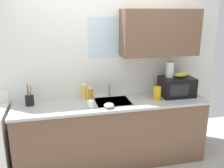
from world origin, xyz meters
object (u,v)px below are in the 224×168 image
(dish_soap_bottle_orange, at_px, (91,93))
(mug_white, at_px, (91,104))
(banana_bunch, at_px, (181,75))
(small_bowl, at_px, (109,105))
(dish_soap_bottle_yellow, at_px, (84,91))
(cereal_canister, at_px, (157,93))
(paper_towel_roll, at_px, (170,69))
(microwave, at_px, (177,87))
(utensil_crock, at_px, (30,100))

(dish_soap_bottle_orange, height_order, mug_white, dish_soap_bottle_orange)
(banana_bunch, height_order, small_bowl, banana_bunch)
(dish_soap_bottle_yellow, xyz_separation_m, cereal_canister, (0.97, -0.24, -0.02))
(paper_towel_roll, relative_size, dish_soap_bottle_yellow, 0.90)
(dish_soap_bottle_yellow, bearing_deg, microwave, -6.29)
(banana_bunch, distance_m, small_bowl, 1.16)
(dish_soap_bottle_orange, bearing_deg, mug_white, -97.92)
(utensil_crock, bearing_deg, banana_bunch, -1.93)
(microwave, relative_size, dish_soap_bottle_orange, 2.35)
(banana_bunch, bearing_deg, dish_soap_bottle_yellow, 174.01)
(dish_soap_bottle_orange, relative_size, mug_white, 2.06)
(dish_soap_bottle_orange, distance_m, mug_white, 0.29)
(paper_towel_roll, relative_size, mug_white, 2.32)
(mug_white, relative_size, small_bowl, 0.73)
(banana_bunch, height_order, cereal_canister, banana_bunch)
(paper_towel_roll, xyz_separation_m, utensil_crock, (-1.92, 0.02, -0.31))
(paper_towel_roll, distance_m, cereal_canister, 0.40)
(dish_soap_bottle_yellow, height_order, mug_white, dish_soap_bottle_yellow)
(dish_soap_bottle_yellow, relative_size, utensil_crock, 0.83)
(dish_soap_bottle_yellow, relative_size, small_bowl, 1.87)
(mug_white, bearing_deg, paper_towel_roll, 11.62)
(microwave, bearing_deg, cereal_canister, -163.83)
(mug_white, bearing_deg, banana_bunch, 8.21)
(banana_bunch, distance_m, paper_towel_roll, 0.18)
(banana_bunch, bearing_deg, utensil_crock, 178.07)
(cereal_canister, xyz_separation_m, small_bowl, (-0.71, -0.15, -0.06))
(banana_bunch, height_order, dish_soap_bottle_orange, banana_bunch)
(paper_towel_roll, relative_size, utensil_crock, 0.75)
(dish_soap_bottle_yellow, relative_size, mug_white, 2.57)
(dish_soap_bottle_yellow, height_order, cereal_canister, dish_soap_bottle_yellow)
(dish_soap_bottle_yellow, height_order, utensil_crock, utensil_crock)
(dish_soap_bottle_orange, height_order, utensil_crock, utensil_crock)
(mug_white, xyz_separation_m, small_bowl, (0.22, -0.06, -0.02))
(dish_soap_bottle_yellow, distance_m, cereal_canister, 1.00)
(small_bowl, bearing_deg, paper_towel_roll, 17.58)
(small_bowl, bearing_deg, utensil_crock, 161.88)
(microwave, height_order, small_bowl, microwave)
(dish_soap_bottle_yellow, bearing_deg, banana_bunch, -5.99)
(dish_soap_bottle_orange, xyz_separation_m, dish_soap_bottle_yellow, (-0.08, 0.05, 0.02))
(cereal_canister, xyz_separation_m, utensil_crock, (-1.68, 0.17, -0.02))
(banana_bunch, relative_size, small_bowl, 1.54)
(banana_bunch, height_order, utensil_crock, banana_bunch)
(small_bowl, bearing_deg, banana_bunch, 12.84)
(microwave, distance_m, paper_towel_roll, 0.27)
(microwave, height_order, paper_towel_roll, paper_towel_roll)
(dish_soap_bottle_yellow, distance_m, utensil_crock, 0.72)
(paper_towel_roll, distance_m, dish_soap_bottle_yellow, 1.24)
(mug_white, bearing_deg, cereal_canister, 5.54)
(dish_soap_bottle_yellow, distance_m, mug_white, 0.34)
(banana_bunch, xyz_separation_m, cereal_canister, (-0.39, -0.10, -0.21))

